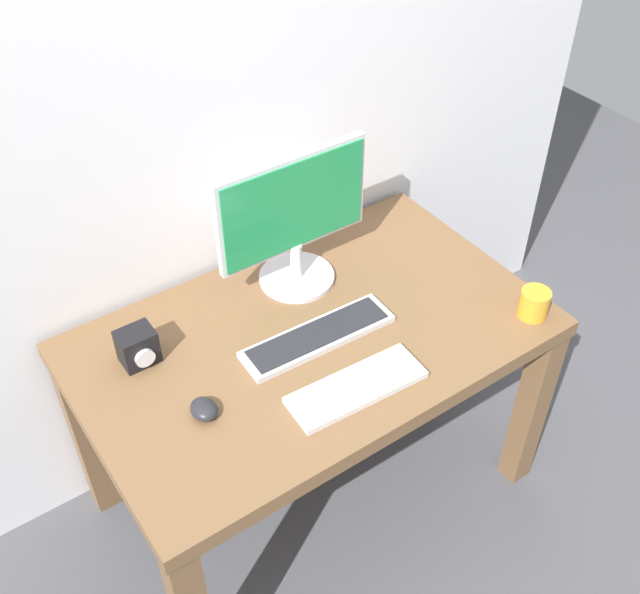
% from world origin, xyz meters
% --- Properties ---
extents(ground_plane, '(6.00, 6.00, 0.00)m').
position_xyz_m(ground_plane, '(0.00, 0.00, 0.00)').
color(ground_plane, '#4C4C51').
extents(wall_back, '(2.88, 0.04, 3.00)m').
position_xyz_m(wall_back, '(0.00, 0.44, 1.50)').
color(wall_back, silver).
rests_on(wall_back, ground_plane).
extents(desk, '(1.30, 0.80, 0.73)m').
position_xyz_m(desk, '(0.00, 0.00, 0.62)').
color(desk, brown).
rests_on(desk, ground_plane).
extents(monitor, '(0.48, 0.23, 0.42)m').
position_xyz_m(monitor, '(0.09, 0.23, 0.95)').
color(monitor, silver).
rests_on(monitor, desk).
extents(keyboard_primary, '(0.45, 0.13, 0.02)m').
position_xyz_m(keyboard_primary, '(-0.00, -0.03, 0.74)').
color(keyboard_primary, silver).
rests_on(keyboard_primary, desk).
extents(keyboard_secondary, '(0.38, 0.15, 0.02)m').
position_xyz_m(keyboard_secondary, '(-0.02, -0.24, 0.74)').
color(keyboard_secondary, silver).
rests_on(keyboard_secondary, desk).
extents(mouse, '(0.07, 0.08, 0.04)m').
position_xyz_m(mouse, '(-0.39, -0.09, 0.75)').
color(mouse, '#232328').
rests_on(mouse, desk).
extents(audio_controller, '(0.10, 0.09, 0.10)m').
position_xyz_m(audio_controller, '(-0.44, 0.17, 0.78)').
color(audio_controller, black).
rests_on(audio_controller, desk).
extents(coffee_mug, '(0.08, 0.08, 0.09)m').
position_xyz_m(coffee_mug, '(0.56, -0.30, 0.78)').
color(coffee_mug, orange).
rests_on(coffee_mug, desk).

